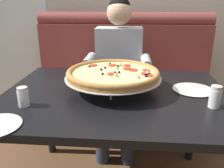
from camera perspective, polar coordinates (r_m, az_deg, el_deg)
booth_bench at (r=2.37m, az=2.50°, el=-1.08°), size 1.78×0.78×1.13m
dining_table at (r=1.39m, az=0.97°, el=-5.19°), size 1.30×0.98×0.74m
diner_main at (r=2.02m, az=1.52°, el=4.51°), size 0.54×0.64×1.27m
pizza at (r=1.37m, az=0.28°, el=2.52°), size 0.56×0.56×0.13m
shaker_parmesan at (r=1.26m, az=-20.79°, el=-3.20°), size 0.06×0.06×0.10m
shaker_pepper_flakes at (r=1.27m, az=23.78°, el=-3.21°), size 0.06×0.06×0.11m
plate_near_left at (r=1.47m, az=19.18°, el=-1.06°), size 0.24×0.24×0.02m
patio_chair at (r=3.65m, az=-16.13°, el=7.67°), size 0.43×0.43×0.86m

